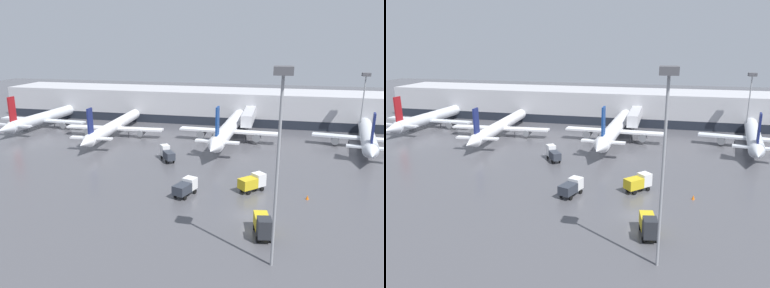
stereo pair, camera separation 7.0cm
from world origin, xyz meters
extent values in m
plane|color=#4C4C51|center=(0.00, 0.00, 0.00)|extent=(320.00, 320.00, 0.00)
cube|color=#B2B2B7|center=(0.00, 62.00, 4.50)|extent=(160.00, 16.00, 9.00)
cube|color=#1E232D|center=(0.00, 53.95, 1.20)|extent=(156.80, 0.10, 2.40)
cube|color=#BCBCC1|center=(-4.35, 46.59, 4.60)|extent=(2.60, 14.81, 2.80)
cylinder|color=#3F4247|center=(-4.35, 39.79, 1.60)|extent=(0.44, 0.44, 3.20)
cylinder|color=silver|center=(-59.86, 41.94, 2.62)|extent=(4.06, 25.03, 2.97)
cone|color=silver|center=(-59.25, 56.03, 2.62)|extent=(2.97, 3.39, 2.83)
cone|color=silver|center=(-60.50, 27.26, 2.62)|extent=(2.87, 4.57, 2.68)
cube|color=silver|center=(-59.89, 41.32, 2.02)|extent=(25.32, 3.49, 0.44)
cube|color=silver|center=(-60.36, 30.48, 2.92)|extent=(9.64, 1.75, 0.35)
cube|color=maroon|center=(-60.36, 30.48, 6.73)|extent=(0.45, 2.16, 6.43)
cylinder|color=slate|center=(-66.95, 41.63, 1.12)|extent=(1.75, 2.70, 1.64)
cylinder|color=slate|center=(-52.83, 41.01, 1.12)|extent=(1.75, 2.70, 1.64)
cylinder|color=#2D2D33|center=(-59.51, 50.03, 0.64)|extent=(0.20, 0.20, 1.28)
cylinder|color=#2D2D33|center=(-63.95, 40.87, 0.64)|extent=(0.20, 0.20, 1.28)
cylinder|color=#2D2D33|center=(-55.88, 40.52, 0.64)|extent=(0.20, 0.20, 1.28)
cylinder|color=white|center=(-8.16, 38.64, 3.21)|extent=(4.58, 31.29, 3.32)
cone|color=white|center=(-7.45, 56.05, 3.21)|extent=(3.30, 3.78, 3.15)
cone|color=white|center=(-8.89, 20.58, 3.21)|extent=(3.19, 5.10, 2.99)
cube|color=white|center=(-8.19, 37.86, 2.55)|extent=(23.56, 3.42, 0.44)
cube|color=white|center=(-8.74, 24.31, 3.54)|extent=(8.97, 1.75, 0.35)
cube|color=navy|center=(-8.74, 24.31, 7.39)|extent=(0.45, 2.24, 6.37)
cylinder|color=slate|center=(-14.76, 38.13, 1.54)|extent=(1.93, 2.79, 1.83)
cylinder|color=slate|center=(-1.62, 37.60, 1.54)|extent=(1.93, 2.79, 1.83)
cylinder|color=#2D2D33|center=(-7.75, 48.77, 0.86)|extent=(0.20, 0.20, 1.72)
cylinder|color=#2D2D33|center=(-11.98, 37.24, 0.86)|extent=(0.20, 0.20, 1.72)
cylinder|color=#2D2D33|center=(-4.47, 36.93, 0.86)|extent=(0.20, 0.20, 1.72)
cylinder|color=white|center=(-36.53, 37.25, 2.65)|extent=(4.31, 30.34, 2.76)
cone|color=white|center=(-37.38, 53.86, 2.65)|extent=(2.77, 3.16, 2.62)
cone|color=white|center=(-35.64, 20.09, 2.65)|extent=(2.69, 4.26, 2.48)
cube|color=white|center=(-36.49, 36.49, 2.10)|extent=(24.63, 3.66, 0.44)
cube|color=white|center=(-35.81, 23.36, 2.92)|extent=(9.38, 1.82, 0.35)
cube|color=navy|center=(-35.81, 23.36, 6.42)|extent=(0.47, 2.17, 5.89)
cylinder|color=slate|center=(-43.35, 36.14, 1.26)|extent=(1.65, 2.71, 1.52)
cylinder|color=slate|center=(-29.63, 36.85, 1.26)|extent=(1.65, 2.71, 1.52)
cylinder|color=#2D2D33|center=(-37.03, 47.06, 0.70)|extent=(0.20, 0.20, 1.41)
cylinder|color=#2D2D33|center=(-40.37, 35.54, 0.70)|extent=(0.20, 0.20, 1.41)
cylinder|color=#2D2D33|center=(-32.53, 35.94, 0.70)|extent=(0.20, 0.20, 1.41)
cylinder|color=silver|center=(22.39, 40.00, 2.78)|extent=(6.89, 26.03, 3.08)
cone|color=silver|center=(24.57, 54.46, 2.78)|extent=(3.40, 3.79, 2.93)
cone|color=silver|center=(20.13, 24.93, 2.78)|extent=(3.43, 4.98, 2.77)
cube|color=silver|center=(22.30, 39.36, 2.16)|extent=(23.30, 5.87, 0.44)
cube|color=silver|center=(20.62, 28.24, 3.09)|extent=(8.92, 2.67, 0.35)
cube|color=navy|center=(20.62, 28.24, 6.78)|extent=(0.68, 2.23, 6.16)
cylinder|color=slate|center=(15.88, 40.33, 1.23)|extent=(2.08, 2.91, 1.69)
cylinder|color=#2D2D33|center=(23.64, 48.31, 0.70)|extent=(0.20, 0.20, 1.39)
cylinder|color=#2D2D33|center=(18.53, 39.27, 0.70)|extent=(0.20, 0.20, 1.39)
cube|color=#2D333D|center=(-10.66, 3.80, 1.40)|extent=(2.72, 3.26, 1.41)
cube|color=silver|center=(-9.93, 5.93, 1.60)|extent=(2.28, 2.21, 1.81)
cylinder|color=black|center=(-10.73, 6.27, 0.35)|extent=(0.46, 0.74, 0.70)
cylinder|color=black|center=(-9.09, 5.71, 0.35)|extent=(0.46, 0.74, 0.70)
cylinder|color=black|center=(-11.64, 3.61, 0.35)|extent=(0.46, 0.74, 0.70)
cylinder|color=black|center=(-10.00, 3.05, 0.35)|extent=(0.46, 0.74, 0.70)
cube|color=gold|center=(-1.14, 8.15, 1.50)|extent=(3.26, 3.27, 1.59)
cube|color=silver|center=(0.42, 9.73, 1.72)|extent=(2.45, 2.45, 2.05)
cylinder|color=black|center=(-0.13, 10.37, 0.35)|extent=(0.67, 0.67, 0.70)
cylinder|color=black|center=(1.06, 9.19, 0.35)|extent=(0.67, 0.67, 0.70)
cylinder|color=black|center=(-2.08, 8.40, 0.35)|extent=(0.67, 0.67, 0.70)
cylinder|color=black|center=(-0.89, 7.22, 0.35)|extent=(0.67, 0.67, 0.70)
cube|color=#2D333D|center=(-17.45, 19.79, 1.41)|extent=(3.09, 3.44, 1.43)
cube|color=silver|center=(-18.88, 21.81, 1.79)|extent=(2.34, 2.42, 2.18)
cylinder|color=black|center=(-19.52, 21.45, 0.35)|extent=(0.61, 0.72, 0.70)
cylinder|color=black|center=(-18.33, 22.29, 0.35)|extent=(0.61, 0.72, 0.70)
cylinder|color=black|center=(-17.73, 18.93, 0.35)|extent=(0.61, 0.72, 0.70)
cylinder|color=black|center=(-16.54, 19.77, 0.35)|extent=(0.61, 0.72, 0.70)
cube|color=gold|center=(1.60, -4.20, 1.49)|extent=(2.23, 3.22, 1.57)
cube|color=#26282D|center=(2.03, -6.55, 1.85)|extent=(1.94, 2.08, 2.29)
cylinder|color=black|center=(2.81, -6.48, 0.35)|extent=(0.37, 0.73, 0.70)
cylinder|color=black|center=(1.29, -6.76, 0.35)|extent=(0.37, 0.73, 0.70)
cylinder|color=black|center=(2.26, -3.55, 0.35)|extent=(0.37, 0.73, 0.70)
cylinder|color=black|center=(0.74, -3.83, 0.35)|extent=(0.37, 0.73, 0.70)
cone|color=orange|center=(7.86, 7.42, 0.34)|extent=(0.47, 0.47, 0.68)
cylinder|color=gray|center=(3.05, -11.22, 10.01)|extent=(0.30, 0.30, 20.01)
cube|color=#4C4C51|center=(3.05, -11.22, 20.41)|extent=(1.80, 1.80, 0.80)
cylinder|color=gray|center=(22.57, 49.19, 7.46)|extent=(0.30, 0.30, 14.92)
cube|color=#4C4C51|center=(22.57, 49.19, 15.32)|extent=(1.80, 1.80, 0.80)
camera|label=1|loc=(2.76, -47.11, 23.08)|focal=35.00mm
camera|label=2|loc=(2.83, -47.09, 23.08)|focal=35.00mm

